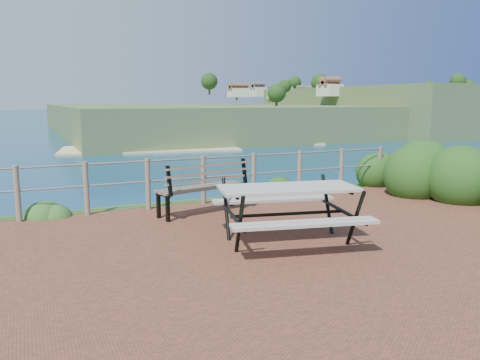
% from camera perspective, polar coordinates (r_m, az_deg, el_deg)
% --- Properties ---
extents(ground, '(10.00, 7.00, 0.12)m').
position_cam_1_polar(ground, '(6.76, 5.59, -8.69)').
color(ground, brown).
rests_on(ground, ground).
extents(ocean, '(1200.00, 1200.00, 0.00)m').
position_cam_1_polar(ocean, '(205.57, -24.11, 8.24)').
color(ocean, '#135673').
rests_on(ocean, ground).
extents(safety_railing, '(9.40, 0.10, 1.00)m').
position_cam_1_polar(safety_railing, '(9.59, -4.50, 0.32)').
color(safety_railing, '#6B5B4C').
rests_on(safety_railing, ground).
extents(distant_bay, '(290.00, 232.36, 24.00)m').
position_cam_1_polar(distant_bay, '(272.81, 15.70, 8.55)').
color(distant_bay, '#435A2D').
rests_on(distant_bay, ground).
extents(picnic_table, '(2.15, 1.72, 0.85)m').
position_cam_1_polar(picnic_table, '(7.00, 5.83, -3.45)').
color(picnic_table, '#A19C90').
rests_on(picnic_table, ground).
extents(park_bench, '(1.84, 0.84, 1.01)m').
position_cam_1_polar(park_bench, '(8.77, -4.70, 0.04)').
color(park_bench, brown).
rests_on(park_bench, ground).
extents(shrub_right_front, '(1.61, 1.61, 2.29)m').
position_cam_1_polar(shrub_right_front, '(11.36, 23.43, -1.92)').
color(shrub_right_front, '#1C4615').
rests_on(shrub_right_front, ground).
extents(shrub_right_edge, '(1.05, 1.05, 1.50)m').
position_cam_1_polar(shrub_right_edge, '(12.43, 16.09, -0.55)').
color(shrub_right_edge, '#1C4615').
rests_on(shrub_right_edge, ground).
extents(shrub_lip_west, '(0.74, 0.74, 0.47)m').
position_cam_1_polar(shrub_lip_west, '(9.48, -21.98, -4.00)').
color(shrub_lip_west, '#2F5A22').
rests_on(shrub_lip_west, ground).
extents(shrub_lip_east, '(0.79, 0.79, 0.54)m').
position_cam_1_polar(shrub_lip_east, '(10.91, 4.73, -1.59)').
color(shrub_lip_east, '#1C4615').
rests_on(shrub_lip_east, ground).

